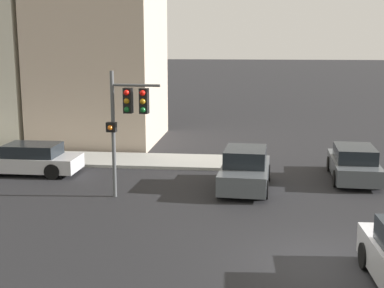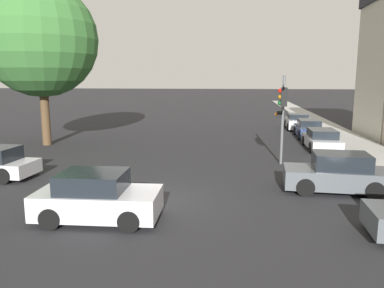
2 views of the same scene
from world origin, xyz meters
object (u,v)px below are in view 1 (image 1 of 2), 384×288
traffic_signal (128,112)px  crossing_car_2 (245,170)px  crossing_car_3 (354,164)px  parked_car_0 (30,159)px

traffic_signal → crossing_car_2: size_ratio=1.12×
traffic_signal → crossing_car_3: (3.61, -8.67, -2.53)m
crossing_car_2 → parked_car_0: (1.35, 9.28, -0.11)m
crossing_car_2 → crossing_car_3: bearing=116.0°
crossing_car_2 → parked_car_0: bearing=-94.9°
crossing_car_2 → parked_car_0: 9.38m
parked_car_0 → crossing_car_2: bearing=172.3°
traffic_signal → crossing_car_2: 5.18m
parked_car_0 → crossing_car_3: bearing=-177.3°
traffic_signal → crossing_car_3: 9.73m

